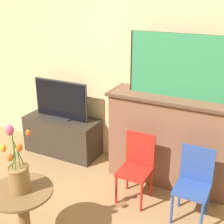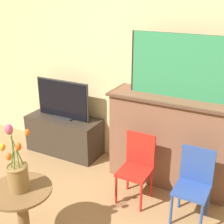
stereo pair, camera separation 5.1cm
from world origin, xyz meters
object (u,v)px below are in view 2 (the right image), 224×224
at_px(painting, 179,66).
at_px(chair_red, 137,164).
at_px(chair_blue, 194,181).
at_px(tv_monitor, 63,100).
at_px(vase_tulips, 17,173).

height_order(painting, chair_red, painting).
bearing_deg(chair_blue, tv_monitor, 164.97).
distance_m(chair_blue, vase_tulips, 1.51).
distance_m(painting, chair_red, 1.03).
distance_m(tv_monitor, vase_tulips, 1.56).
xyz_separation_m(painting, tv_monitor, (-1.40, -0.02, -0.57)).
distance_m(tv_monitor, chair_blue, 1.85).
height_order(painting, tv_monitor, painting).
distance_m(painting, chair_blue, 1.08).
bearing_deg(painting, tv_monitor, -179.32).
relative_size(painting, chair_red, 1.45).
height_order(chair_red, vase_tulips, vase_tulips).
distance_m(chair_red, chair_blue, 0.56).
bearing_deg(chair_blue, chair_red, 177.01).
relative_size(chair_red, chair_blue, 1.00).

